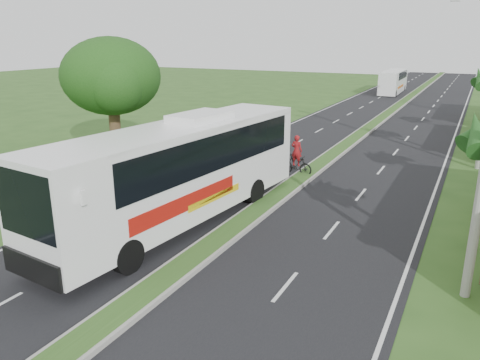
% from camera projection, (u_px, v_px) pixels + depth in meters
% --- Properties ---
extents(ground, '(180.00, 180.00, 0.00)m').
position_uv_depth(ground, '(191.00, 263.00, 16.09)').
color(ground, '#2C4E1C').
rests_on(ground, ground).
extents(road_asphalt, '(14.00, 160.00, 0.02)m').
position_uv_depth(road_asphalt, '(345.00, 147.00, 33.10)').
color(road_asphalt, black).
rests_on(road_asphalt, ground).
extents(median_strip, '(1.20, 160.00, 0.18)m').
position_uv_depth(median_strip, '(345.00, 146.00, 33.08)').
color(median_strip, gray).
rests_on(median_strip, ground).
extents(lane_edge_left, '(0.12, 160.00, 0.01)m').
position_uv_depth(lane_edge_left, '(259.00, 138.00, 36.03)').
color(lane_edge_left, silver).
rests_on(lane_edge_left, ground).
extents(lane_edge_right, '(0.12, 160.00, 0.01)m').
position_uv_depth(lane_edge_right, '(447.00, 158.00, 30.19)').
color(lane_edge_right, silver).
rests_on(lane_edge_right, ground).
extents(shade_tree, '(6.30, 6.00, 7.54)m').
position_uv_depth(shade_tree, '(110.00, 79.00, 28.42)').
color(shade_tree, '#473321').
rests_on(shade_tree, ground).
extents(coach_bus_main, '(4.23, 13.96, 4.44)m').
position_uv_depth(coach_bus_main, '(182.00, 166.00, 18.96)').
color(coach_bus_main, white).
rests_on(coach_bus_main, ground).
extents(coach_bus_far, '(2.50, 10.58, 3.07)m').
position_uv_depth(coach_bus_far, '(393.00, 80.00, 64.50)').
color(coach_bus_far, white).
rests_on(coach_bus_far, ground).
extents(motorcyclist, '(1.95, 0.71, 2.29)m').
position_uv_depth(motorcyclist, '(296.00, 161.00, 26.19)').
color(motorcyclist, black).
rests_on(motorcyclist, ground).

